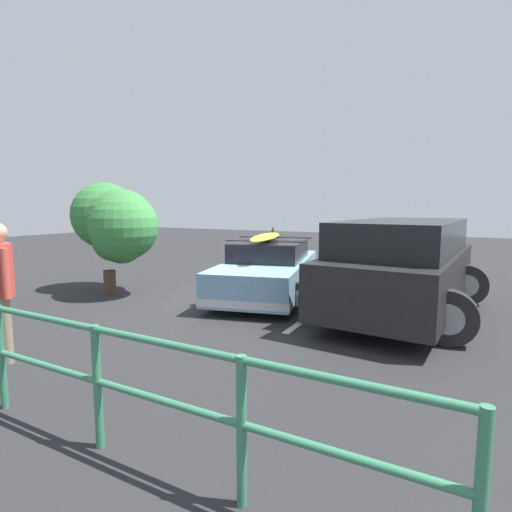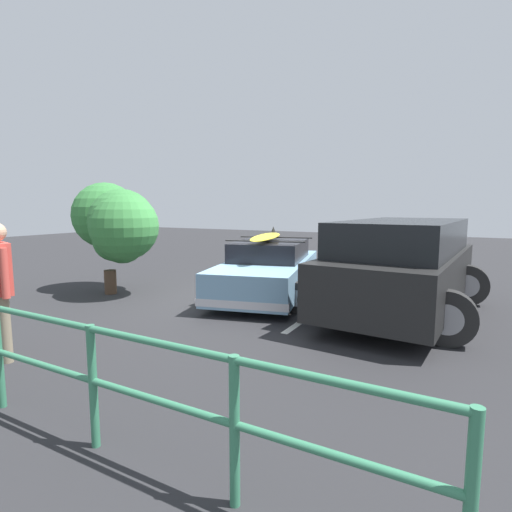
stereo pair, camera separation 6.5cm
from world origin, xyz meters
TOP-DOWN VIEW (x-y plane):
  - ground_plane at (0.00, 0.00)m, footprint 44.00×44.00m
  - parking_stripe at (-2.01, -0.68)m, footprint 0.12×4.76m
  - sedan_car at (-0.57, -0.72)m, footprint 2.84×4.57m
  - suv_car at (-3.45, -0.43)m, footprint 2.97×5.04m
  - person_bystander at (0.76, 4.37)m, footprint 0.66×0.35m
  - railing_fence at (-0.47, 5.11)m, footprint 8.25×0.21m
  - bush_near_left at (2.56, 0.73)m, footprint 2.52×1.92m

SIDE VIEW (x-z plane):
  - ground_plane at x=0.00m, z-range -0.02..0.00m
  - parking_stripe at x=-2.01m, z-range 0.00..0.00m
  - sedan_car at x=-0.57m, z-range -0.16..1.33m
  - railing_fence at x=-0.47m, z-range 0.16..1.20m
  - suv_car at x=-3.45m, z-range 0.04..1.78m
  - person_bystander at x=0.76m, z-range 0.18..1.96m
  - bush_near_left at x=2.56m, z-range 0.30..2.85m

